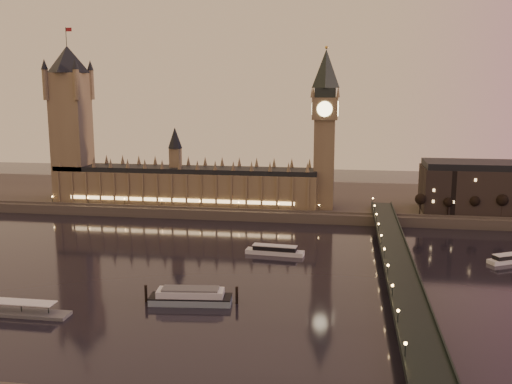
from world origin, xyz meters
TOP-DOWN VIEW (x-y plane):
  - ground at (0.00, 0.00)m, footprint 700.00×700.00m
  - far_embankment at (30.00, 165.00)m, footprint 560.00×130.00m
  - palace_of_westminster at (-40.12, 120.99)m, footprint 180.00×26.62m
  - victoria_tower at (-120.00, 121.00)m, footprint 31.68×31.68m
  - big_ben at (53.99, 120.99)m, footprint 17.68×17.68m
  - westminster_bridge at (91.61, 0.00)m, footprint 13.20×260.00m
  - bare_tree_0 at (113.41, 109.00)m, footprint 6.12×6.12m
  - bare_tree_1 at (129.14, 109.00)m, footprint 6.12×6.12m
  - bare_tree_2 at (144.88, 109.00)m, footprint 6.12×6.12m
  - bare_tree_3 at (160.62, 109.00)m, footprint 6.12×6.12m
  - cruise_boat_a at (33.44, 30.31)m, footprint 30.32×9.06m
  - cruise_boat_c at (147.94, 34.62)m, footprint 22.09×15.63m
  - moored_barge at (9.21, -42.25)m, footprint 37.09×12.49m
  - pontoon_pier at (-54.95, -63.24)m, footprint 45.72×7.62m

SIDE VIEW (x-z plane):
  - ground at x=0.00m, z-range 0.00..0.00m
  - pontoon_pier at x=-54.95m, z-range -4.78..7.41m
  - cruise_boat_c at x=147.94m, z-range -0.26..4.12m
  - cruise_boat_a at x=33.44m, z-range -0.28..4.50m
  - moored_barge at x=9.21m, z-range -0.53..6.30m
  - far_embankment at x=30.00m, z-range 0.00..6.00m
  - westminster_bridge at x=91.61m, z-range -2.13..13.17m
  - bare_tree_0 at x=113.41m, z-range 9.07..21.52m
  - bare_tree_1 at x=129.14m, z-range 9.07..21.52m
  - bare_tree_2 at x=144.88m, z-range 9.07..21.52m
  - bare_tree_3 at x=160.62m, z-range 9.07..21.52m
  - palace_of_westminster at x=-40.12m, z-range -4.29..47.71m
  - big_ben at x=53.99m, z-range 11.95..115.95m
  - victoria_tower at x=-120.00m, z-range 6.79..124.79m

